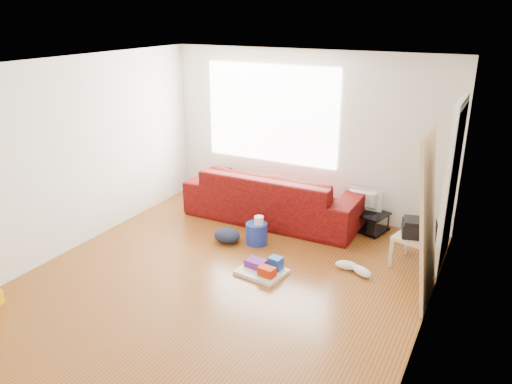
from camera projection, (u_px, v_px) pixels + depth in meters
The scene contains 12 objects.
room at pixel (234, 178), 5.61m from camera, with size 4.51×5.01×2.51m.
sofa at pixel (274, 219), 7.69m from camera, with size 2.65×1.04×0.77m, color #310304.
tv_stand at pixel (361, 219), 7.31m from camera, with size 0.84×0.62×0.28m.
tv at pixel (362, 200), 7.21m from camera, with size 0.56×0.07×0.32m, color black.
side_table at pixel (418, 241), 6.16m from camera, with size 0.60×0.60×0.41m.
printer at pixel (419, 228), 6.10m from camera, with size 0.47×0.40×0.22m.
bucket at pixel (257, 243), 6.88m from camera, with size 0.30×0.30×0.30m, color navy.
toilet_paper at pixel (259, 230), 6.79m from camera, with size 0.13×0.13×0.11m, color silver.
cleaning_tray at pixel (264, 269), 6.08m from camera, with size 0.61×0.52×0.20m.
backpack at pixel (227, 242), 6.91m from camera, with size 0.37×0.30×0.21m, color #1A2235.
sneakers at pixel (354, 268), 6.10m from camera, with size 0.51×0.26×0.12m.
door_panel at pixel (418, 298), 5.57m from camera, with size 0.04×0.76×1.90m, color tan.
Camera 1 is at (2.74, -4.45, 3.04)m, focal length 35.00 mm.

